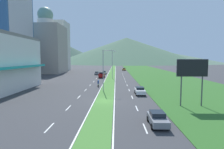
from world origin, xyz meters
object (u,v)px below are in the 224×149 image
street_lamp_near (105,68)px  car_2 (104,72)px  street_lamp_mid (112,62)px  car_0 (158,118)px  car_4 (140,91)px  car_1 (97,73)px  motorcycle_rider (98,84)px  pickup_truck_0 (102,75)px  car_3 (124,69)px  billboard_roadside (192,71)px

street_lamp_near → car_2: bearing=93.7°
street_lamp_mid → car_0: bearing=-82.4°
car_4 → car_1: bearing=-163.3°
car_1 → motorcycle_rider: 35.35m
street_lamp_mid → car_4: 30.69m
car_1 → pickup_truck_0: bearing=-165.7°
street_lamp_mid → motorcycle_rider: bearing=-98.7°
car_0 → street_lamp_mid: bearing=-172.4°
car_2 → motorcycle_rider: 38.37m
street_lamp_near → motorcycle_rider: street_lamp_near is taller
car_0 → car_1: bearing=-168.0°
car_0 → car_4: bearing=179.0°
car_1 → car_4: car_4 is taller
car_3 → motorcycle_rider: 65.52m
car_2 → car_4: bearing=-167.9°
car_2 → pickup_truck_0: bearing=179.9°
billboard_roadside → motorcycle_rider: bearing=130.3°
billboard_roadside → car_0: (-6.99, -8.10, -4.76)m
street_lamp_mid → car_1: (-7.01, 15.51, -5.22)m
street_lamp_near → car_0: (7.15, -20.80, -4.57)m
car_0 → car_4: 17.32m
billboard_roadside → car_2: (-17.03, 57.51, -4.73)m
billboard_roadside → car_4: bearing=125.9°
street_lamp_mid → motorcycle_rider: street_lamp_mid is taller
car_4 → motorcycle_rider: (-9.53, 9.92, -0.04)m
car_1 → car_3: car_3 is taller
street_lamp_mid → car_4: size_ratio=2.40×
motorcycle_rider → street_lamp_mid: bearing=-8.7°
street_lamp_mid → car_2: bearing=101.5°
car_2 → pickup_truck_0: (-0.04, -15.60, 0.20)m
car_0 → car_2: car_2 is taller
car_1 → motorcycle_rider: motorcycle_rider is taller
street_lamp_mid → car_1: 17.80m
car_3 → pickup_truck_0: pickup_truck_0 is taller
car_2 → car_3: 28.43m
street_lamp_mid → pickup_truck_0: size_ratio=1.95×
billboard_roadside → car_2: billboard_roadside is taller
car_1 → car_2: car_2 is taller
street_lamp_mid → motorcycle_rider: (-3.00, -19.61, -5.22)m
car_0 → car_3: bearing=179.8°
street_lamp_near → car_0: 22.46m
car_1 → street_lamp_near: bearing=-171.7°
billboard_roadside → pickup_truck_0: 45.48m
car_1 → pickup_truck_0: pickup_truck_0 is taller
car_3 → pickup_truck_0: bearing=-14.0°
car_2 → street_lamp_near: bearing=-176.3°
billboard_roadside → car_4: 12.33m
pickup_truck_0 → motorcycle_rider: (0.86, -22.77, -0.24)m
car_4 → street_lamp_near: bearing=-115.0°
billboard_roadside → car_3: size_ratio=1.66×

